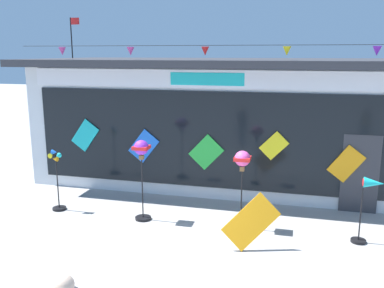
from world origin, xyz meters
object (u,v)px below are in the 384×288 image
kite_shop_building (222,118)px  wind_spinner_center_right (370,197)px  wind_spinner_left (142,159)px  display_kite_on_ground (251,222)px  wind_spinner_center_left (242,166)px  wind_spinner_far_left (57,179)px

kite_shop_building → wind_spinner_center_right: 5.73m
wind_spinner_left → display_kite_on_ground: size_ratio=1.76×
wind_spinner_center_left → display_kite_on_ground: size_ratio=1.64×
wind_spinner_center_right → display_kite_on_ground: bearing=-159.6°
wind_spinner_far_left → wind_spinner_center_right: wind_spinner_far_left is taller
wind_spinner_left → display_kite_on_ground: bearing=-18.9°
wind_spinner_left → wind_spinner_center_left: size_ratio=1.07×
kite_shop_building → wind_spinner_center_left: kite_shop_building is taller
wind_spinner_left → wind_spinner_center_left: 2.37m
wind_spinner_far_left → display_kite_on_ground: 5.13m
kite_shop_building → display_kite_on_ground: kite_shop_building is taller
wind_spinner_far_left → display_kite_on_ground: bearing=-11.0°
kite_shop_building → wind_spinner_far_left: kite_shop_building is taller
kite_shop_building → wind_spinner_center_right: size_ratio=7.78×
wind_spinner_far_left → wind_spinner_center_right: size_ratio=1.10×
wind_spinner_center_right → wind_spinner_center_left: bearing=177.6°
wind_spinner_center_left → display_kite_on_ground: 1.37m
wind_spinner_far_left → wind_spinner_center_left: 4.75m
wind_spinner_left → wind_spinner_center_right: size_ratio=1.36×
display_kite_on_ground → wind_spinner_center_left: bearing=108.5°
wind_spinner_center_left → display_kite_on_ground: bearing=-71.5°
wind_spinner_center_left → wind_spinner_center_right: wind_spinner_center_left is taller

